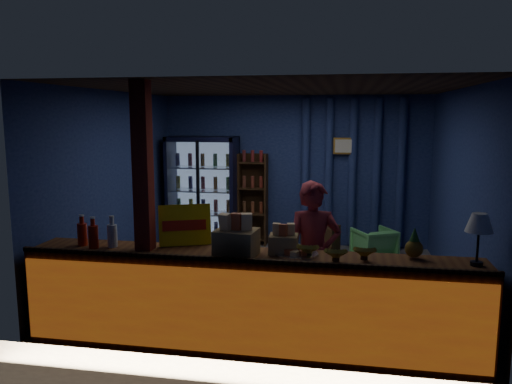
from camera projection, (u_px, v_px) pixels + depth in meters
ground at (276, 284)px, 6.76m from camera, size 4.60×4.60×0.00m
room_walls at (277, 169)px, 6.52m from camera, size 4.60×4.60×4.60m
counter at (249, 302)px, 4.83m from camera, size 4.40×0.57×0.99m
support_post at (144, 215)px, 4.90m from camera, size 0.16×0.16×2.60m
beverage_cooler at (204, 192)px, 8.76m from camera, size 1.20×0.62×1.90m
bottle_shelf at (253, 200)px, 8.76m from camera, size 0.50×0.28×1.60m
curtain_folds at (352, 172)px, 8.47m from camera, size 1.74×0.14×2.50m
framed_picture at (344, 146)px, 8.38m from camera, size 0.36×0.04×0.28m
shopkeeper at (313, 256)px, 5.28m from camera, size 0.64×0.48×1.59m
green_chair at (374, 245)px, 7.78m from camera, size 0.76×0.77×0.52m
side_table at (321, 240)px, 8.14m from camera, size 0.64×0.55×0.59m
yellow_sign at (185, 225)px, 5.07m from camera, size 0.53×0.30×0.42m
soda_bottles at (96, 234)px, 5.02m from camera, size 0.43×0.18×0.32m
snack_box_left at (236, 240)px, 4.72m from camera, size 0.42×0.36×0.41m
snack_box_centre at (283, 243)px, 4.80m from camera, size 0.28×0.24×0.29m
pastry_tray at (296, 253)px, 4.75m from camera, size 0.42×0.42×0.07m
banana_bunches at (336, 252)px, 4.57m from camera, size 0.74×0.29×0.16m
table_lamp at (479, 225)px, 4.36m from camera, size 0.24×0.24×0.47m
pineapple at (414, 246)px, 4.62m from camera, size 0.17×0.17×0.29m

